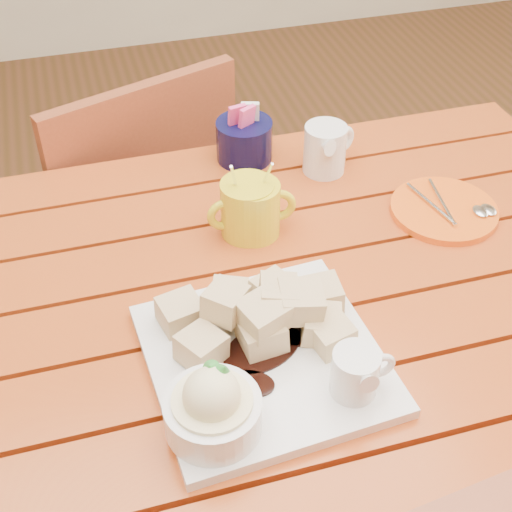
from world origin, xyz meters
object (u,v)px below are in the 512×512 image
object	(u,v)px
table	(262,344)
chair_far	(134,220)
coffee_mug_right	(249,207)
orange_saucer	(445,210)
dessert_plate	(257,357)
coffee_mug_left	(252,209)

from	to	relation	value
table	chair_far	distance (m)	0.62
coffee_mug_right	orange_saucer	bearing A→B (deg)	-0.17
orange_saucer	chair_far	size ratio (longest dim) A/B	0.20
orange_saucer	coffee_mug_right	bearing A→B (deg)	172.50
orange_saucer	table	bearing A→B (deg)	-163.90
table	dessert_plate	xyz separation A→B (m)	(-0.05, -0.14, 0.14)
coffee_mug_left	coffee_mug_right	size ratio (longest dim) A/B	0.97
coffee_mug_right	orange_saucer	world-z (taller)	coffee_mug_right
dessert_plate	orange_saucer	distance (m)	0.45
table	orange_saucer	size ratio (longest dim) A/B	7.00
orange_saucer	chair_far	bearing A→B (deg)	133.72
dessert_plate	chair_far	size ratio (longest dim) A/B	0.36
table	orange_saucer	world-z (taller)	orange_saucer
table	coffee_mug_right	bearing A→B (deg)	81.94
table	dessert_plate	size ratio (longest dim) A/B	3.94
table	coffee_mug_left	bearing A→B (deg)	80.14
table	orange_saucer	distance (m)	0.37
coffee_mug_left	table	bearing A→B (deg)	-100.43
coffee_mug_right	table	bearing A→B (deg)	-90.73
coffee_mug_right	orange_saucer	distance (m)	0.32
dessert_plate	orange_saucer	bearing A→B (deg)	31.75
coffee_mug_right	chair_far	xyz separation A→B (m)	(-0.15, 0.44, -0.33)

